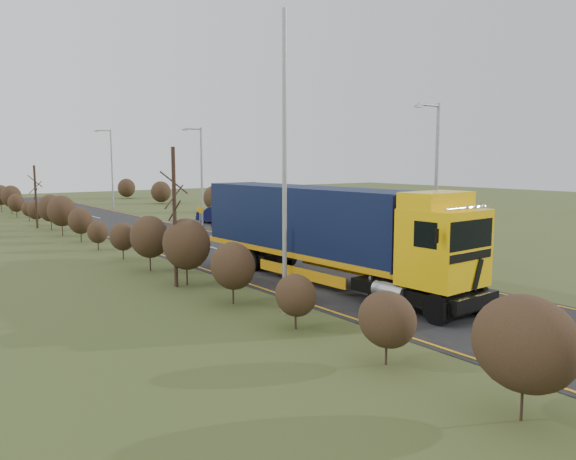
% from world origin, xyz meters
% --- Properties ---
extents(ground, '(160.00, 160.00, 0.00)m').
position_xyz_m(ground, '(0.00, 0.00, 0.00)').
color(ground, '#3C491F').
rests_on(ground, ground).
extents(road, '(8.00, 120.00, 0.02)m').
position_xyz_m(road, '(0.00, 10.00, 0.01)').
color(road, black).
rests_on(road, ground).
extents(layby, '(6.00, 18.00, 0.02)m').
position_xyz_m(layby, '(6.50, 20.00, 0.01)').
color(layby, '#312E2C').
rests_on(layby, ground).
extents(lane_markings, '(7.52, 116.00, 0.01)m').
position_xyz_m(lane_markings, '(0.00, 9.69, 0.03)').
color(lane_markings, orange).
rests_on(lane_markings, road).
extents(hedgerow, '(2.24, 102.04, 6.05)m').
position_xyz_m(hedgerow, '(-6.00, 7.89, 1.62)').
color(hedgerow, '#312216').
rests_on(hedgerow, ground).
extents(lorry, '(3.25, 15.82, 4.38)m').
position_xyz_m(lorry, '(-0.80, 0.69, 2.49)').
color(lorry, black).
rests_on(lorry, ground).
extents(car_red_hatchback, '(2.84, 4.50, 1.43)m').
position_xyz_m(car_red_hatchback, '(5.64, 19.27, 0.71)').
color(car_red_hatchback, '#A00808').
rests_on(car_red_hatchback, ground).
extents(car_blue_sedan, '(1.97, 4.88, 1.58)m').
position_xyz_m(car_blue_sedan, '(6.67, 23.86, 0.79)').
color(car_blue_sedan, black).
rests_on(car_blue_sedan, ground).
extents(streetlight_near, '(1.76, 0.18, 8.26)m').
position_xyz_m(streetlight_near, '(5.70, 0.04, 4.53)').
color(streetlight_near, '#95989A').
rests_on(streetlight_near, ground).
extents(streetlight_mid, '(1.73, 0.18, 8.09)m').
position_xyz_m(streetlight_mid, '(4.80, 23.30, 4.43)').
color(streetlight_mid, '#95989A').
rests_on(streetlight_mid, ground).
extents(streetlight_far, '(1.88, 0.18, 8.84)m').
position_xyz_m(streetlight_far, '(4.57, 44.37, 4.86)').
color(streetlight_far, '#95989A').
rests_on(streetlight_far, ground).
extents(left_pole, '(0.16, 0.16, 10.59)m').
position_xyz_m(left_pole, '(-5.20, -2.26, 5.29)').
color(left_pole, '#95989A').
rests_on(left_pole, ground).
extents(speed_sign, '(0.72, 0.10, 2.62)m').
position_xyz_m(speed_sign, '(5.60, 10.31, 1.86)').
color(speed_sign, '#95989A').
rests_on(speed_sign, ground).
extents(warning_board, '(0.68, 0.11, 1.77)m').
position_xyz_m(warning_board, '(4.45, 22.86, 1.06)').
color(warning_board, '#95989A').
rests_on(warning_board, ground).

